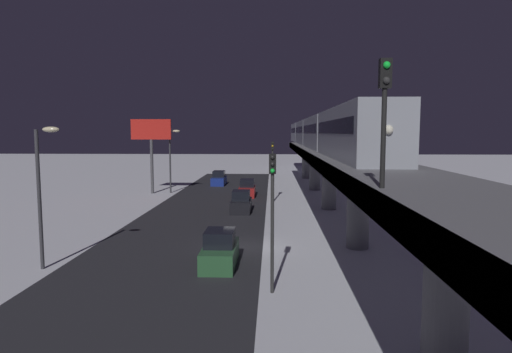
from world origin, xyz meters
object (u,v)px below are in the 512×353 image
sedan_green (220,251)px  sedan_blue (219,179)px  sedan_black (241,203)px  traffic_light_near (272,203)px  sedan_red (247,189)px  rail_signal (385,100)px  traffic_light_mid (272,163)px  subway_train (314,132)px  commercial_billboard (151,137)px

sedan_green → sedan_blue: size_ratio=0.97×
sedan_black → sedan_blue: size_ratio=0.93×
sedan_green → sedan_black: (0.00, -16.56, 0.00)m
sedan_green → traffic_light_near: bearing=-55.0°
sedan_red → sedan_black: bearing=-90.0°
rail_signal → traffic_light_near: rail_signal is taller
sedan_green → sedan_black: bearing=90.0°
traffic_light_mid → subway_train: bearing=-113.6°
rail_signal → sedan_green: (6.35, -9.85, -7.53)m
traffic_light_near → sedan_red: bearing=-84.6°
sedan_blue → commercial_billboard: (6.98, 8.96, 6.03)m
rail_signal → sedan_red: bearing=-80.1°
sedan_black → sedan_blue: 21.28m
rail_signal → traffic_light_near: size_ratio=0.62×
sedan_black → commercial_billboard: bearing=134.4°
sedan_black → traffic_light_near: 21.17m
sedan_red → sedan_blue: same height
rail_signal → sedan_green: rail_signal is taller
traffic_light_mid → rail_signal: bearing=96.2°
sedan_red → sedan_black: size_ratio=1.01×
sedan_green → commercial_billboard: (11.58, -28.37, 6.03)m
sedan_blue → sedan_red: bearing=113.0°
sedan_black → traffic_light_near: traffic_light_near is taller
sedan_blue → traffic_light_near: bearing=100.3°
subway_train → commercial_billboard: subway_train is taller
traffic_light_mid → traffic_light_near: bearing=90.0°
commercial_billboard → sedan_green: bearing=112.2°
sedan_blue → traffic_light_near: (-7.50, 41.47, 3.40)m
rail_signal → commercial_billboard: (17.93, -38.23, -1.50)m
sedan_black → sedan_blue: (4.60, -20.77, -0.00)m
subway_train → sedan_blue: subway_train is taller
sedan_blue → traffic_light_mid: traffic_light_mid is taller
subway_train → sedan_blue: size_ratio=16.91×
subway_train → commercial_billboard: 20.73m
commercial_billboard → traffic_light_near: bearing=114.0°
sedan_red → traffic_light_near: (-2.90, 30.61, 3.40)m
rail_signal → traffic_light_near: bearing=-58.9°
sedan_red → sedan_black: same height
sedan_black → traffic_light_near: (-2.90, 20.70, 3.40)m
subway_train → traffic_light_mid: (5.43, 12.40, -3.18)m
sedan_blue → traffic_light_mid: size_ratio=0.68×
traffic_light_mid → commercial_billboard: size_ratio=0.72×
subway_train → traffic_light_mid: size_ratio=11.57×
sedan_red → commercial_billboard: commercial_billboard is taller
sedan_red → sedan_blue: 11.80m
traffic_light_mid → sedan_green: bearing=82.4°
sedan_blue → traffic_light_near: traffic_light_near is taller
traffic_light_near → commercial_billboard: (14.48, -32.51, 2.63)m
subway_train → sedan_black: (8.33, 17.57, -6.58)m
rail_signal → sedan_blue: rail_signal is taller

